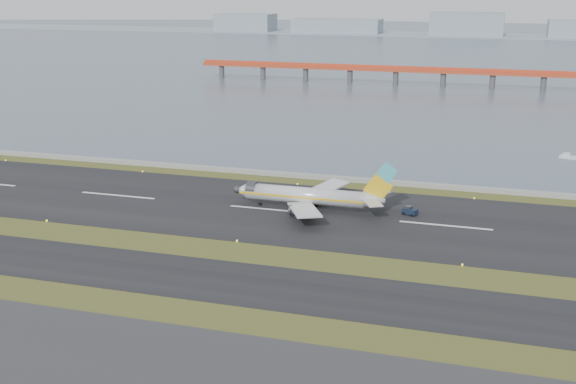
# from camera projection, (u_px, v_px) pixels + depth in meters

# --- Properties ---
(ground) EXTENTS (1000.00, 1000.00, 0.00)m
(ground) POSITION_uv_depth(u_px,v_px,m) (223.00, 255.00, 140.52)
(ground) COLOR #3B4619
(ground) RESTS_ON ground
(taxiway_strip) EXTENTS (1000.00, 18.00, 0.10)m
(taxiway_strip) POSITION_uv_depth(u_px,v_px,m) (199.00, 278.00, 129.47)
(taxiway_strip) COLOR black
(taxiway_strip) RESTS_ON ground
(runway_strip) EXTENTS (1000.00, 45.00, 0.10)m
(runway_strip) POSITION_uv_depth(u_px,v_px,m) (271.00, 210.00, 168.08)
(runway_strip) COLOR black
(runway_strip) RESTS_ON ground
(seawall) EXTENTS (1000.00, 2.50, 1.00)m
(seawall) POSITION_uv_depth(u_px,v_px,m) (305.00, 176.00, 195.53)
(seawall) COLOR gray
(seawall) RESTS_ON ground
(bay_water) EXTENTS (1400.00, 800.00, 1.30)m
(bay_water) POSITION_uv_depth(u_px,v_px,m) (441.00, 49.00, 563.35)
(bay_water) COLOR #435160
(bay_water) RESTS_ON ground
(red_pier) EXTENTS (260.00, 5.00, 10.20)m
(red_pier) POSITION_uv_depth(u_px,v_px,m) (444.00, 72.00, 362.76)
(red_pier) COLOR #BD3F20
(red_pier) RESTS_ON ground
(far_shoreline) EXTENTS (1400.00, 80.00, 60.50)m
(far_shoreline) POSITION_uv_depth(u_px,v_px,m) (470.00, 29.00, 704.96)
(far_shoreline) COLOR #8A98A4
(far_shoreline) RESTS_ON ground
(airliner) EXTENTS (38.52, 32.89, 12.80)m
(airliner) POSITION_uv_depth(u_px,v_px,m) (311.00, 196.00, 166.81)
(airliner) COLOR silver
(airliner) RESTS_ON ground
(pushback_tug) EXTENTS (3.73, 3.02, 2.09)m
(pushback_tug) POSITION_uv_depth(u_px,v_px,m) (410.00, 211.00, 164.08)
(pushback_tug) COLOR #121D33
(pushback_tug) RESTS_ON ground
(workboat_near) EXTENTS (7.36, 3.93, 1.71)m
(workboat_near) POSITION_uv_depth(u_px,v_px,m) (571.00, 157.00, 216.30)
(workboat_near) COLOR silver
(workboat_near) RESTS_ON ground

